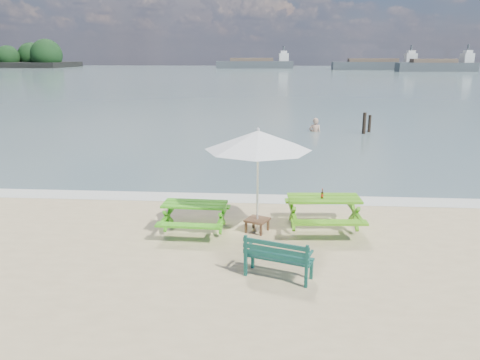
# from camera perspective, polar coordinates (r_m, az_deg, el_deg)

# --- Properties ---
(sea) EXTENTS (300.00, 300.00, 0.00)m
(sea) POSITION_cam_1_polar(r_m,az_deg,el_deg) (93.66, 3.97, 12.57)
(sea) COLOR slate
(sea) RESTS_ON ground
(foam_strip) EXTENTS (22.00, 0.90, 0.01)m
(foam_strip) POSITION_cam_1_polar(r_m,az_deg,el_deg) (13.81, 1.72, -2.27)
(foam_strip) COLOR silver
(foam_strip) RESTS_ON ground
(picnic_table_left) EXTENTS (1.56, 1.72, 0.72)m
(picnic_table_left) POSITION_cam_1_polar(r_m,az_deg,el_deg) (11.26, -5.51, -4.63)
(picnic_table_left) COLOR #3FA619
(picnic_table_left) RESTS_ON ground
(picnic_table_right) EXTENTS (1.83, 2.01, 0.82)m
(picnic_table_right) POSITION_cam_1_polar(r_m,az_deg,el_deg) (11.50, 10.12, -4.11)
(picnic_table_right) COLOR #4F9A17
(picnic_table_right) RESTS_ON ground
(park_bench) EXTENTS (1.36, 0.83, 0.79)m
(park_bench) POSITION_cam_1_polar(r_m,az_deg,el_deg) (9.07, 4.70, -10.32)
(park_bench) COLOR #10443B
(park_bench) RESTS_ON ground
(side_table) EXTENTS (0.66, 0.66, 0.32)m
(side_table) POSITION_cam_1_polar(r_m,az_deg,el_deg) (11.27, 2.11, -5.49)
(side_table) COLOR brown
(side_table) RESTS_ON ground
(patio_umbrella) EXTENTS (3.28, 3.28, 2.45)m
(patio_umbrella) POSITION_cam_1_polar(r_m,az_deg,el_deg) (10.72, 2.21, 4.87)
(patio_umbrella) COLOR silver
(patio_umbrella) RESTS_ON ground
(beer_bottle) EXTENTS (0.06, 0.06, 0.23)m
(beer_bottle) POSITION_cam_1_polar(r_m,az_deg,el_deg) (11.27, 9.98, -1.83)
(beer_bottle) COLOR brown
(beer_bottle) RESTS_ON picnic_table_right
(swimmer) EXTENTS (0.73, 0.54, 1.84)m
(swimmer) POSITION_cam_1_polar(r_m,az_deg,el_deg) (26.19, 9.11, 5.50)
(swimmer) COLOR tan
(swimmer) RESTS_ON ground
(mooring_pilings) EXTENTS (0.57, 0.77, 1.34)m
(mooring_pilings) POSITION_cam_1_polar(r_m,az_deg,el_deg) (26.18, 15.14, 6.47)
(mooring_pilings) COLOR black
(mooring_pilings) RESTS_ON ground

